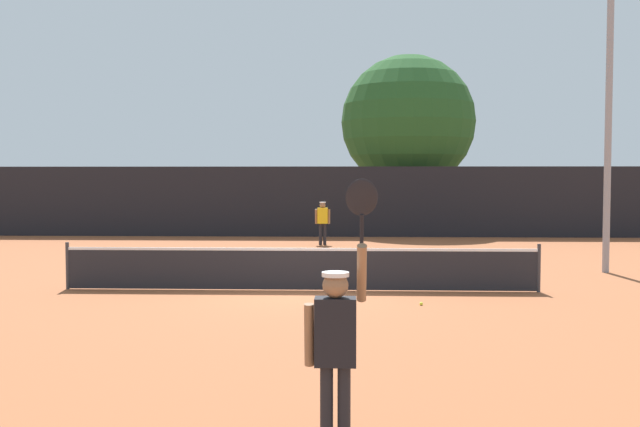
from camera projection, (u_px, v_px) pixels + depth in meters
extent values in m
plane|color=#9E5633|center=(300.00, 291.00, 16.57)|extent=(120.00, 120.00, 0.00)
cube|color=#232328|center=(300.00, 270.00, 16.54)|extent=(10.61, 0.03, 0.91)
cube|color=white|center=(300.00, 249.00, 16.52)|extent=(10.61, 0.04, 0.06)
cylinder|color=#333338|center=(67.00, 266.00, 16.75)|extent=(0.08, 0.08, 1.07)
cylinder|color=#333338|center=(539.00, 268.00, 16.33)|extent=(0.08, 0.08, 1.07)
cube|color=black|center=(323.00, 202.00, 31.16)|extent=(36.72, 0.12, 2.97)
cube|color=black|center=(335.00, 332.00, 6.72)|extent=(0.38, 0.22, 0.62)
sphere|color=#8C6647|center=(335.00, 285.00, 6.70)|extent=(0.24, 0.24, 0.24)
cylinder|color=white|center=(335.00, 274.00, 6.70)|extent=(0.25, 0.25, 0.04)
cylinder|color=black|center=(327.00, 411.00, 6.77)|extent=(0.12, 0.12, 0.84)
cylinder|color=black|center=(344.00, 411.00, 6.76)|extent=(0.12, 0.12, 0.84)
cylinder|color=#8C6647|center=(309.00, 335.00, 6.74)|extent=(0.09, 0.18, 0.59)
cylinder|color=#8C6647|center=(362.00, 273.00, 6.78)|extent=(0.09, 0.33, 0.57)
cylinder|color=black|center=(362.00, 229.00, 6.82)|extent=(0.04, 0.11, 0.28)
ellipsoid|color=black|center=(362.00, 197.00, 6.86)|extent=(0.30, 0.13, 0.36)
cube|color=yellow|center=(323.00, 216.00, 27.54)|extent=(0.38, 0.22, 0.59)
sphere|color=#8C6647|center=(323.00, 205.00, 27.52)|extent=(0.22, 0.22, 0.22)
cylinder|color=white|center=(323.00, 202.00, 27.51)|extent=(0.24, 0.24, 0.04)
cylinder|color=black|center=(320.00, 234.00, 27.58)|extent=(0.12, 0.12, 0.79)
cylinder|color=black|center=(325.00, 234.00, 27.57)|extent=(0.12, 0.12, 0.79)
cylinder|color=#8C6647|center=(316.00, 216.00, 27.55)|extent=(0.09, 0.17, 0.56)
cylinder|color=#8C6647|center=(329.00, 216.00, 27.53)|extent=(0.09, 0.16, 0.56)
sphere|color=#CCE033|center=(421.00, 304.00, 14.66)|extent=(0.07, 0.07, 0.07)
cylinder|color=gray|center=(608.00, 130.00, 19.49)|extent=(0.18, 0.18, 7.56)
cylinder|color=brown|center=(408.00, 202.00, 34.47)|extent=(0.56, 0.56, 2.75)
sphere|color=#235123|center=(408.00, 122.00, 34.28)|extent=(6.22, 6.22, 6.22)
cube|color=#B7B7BC|center=(524.00, 213.00, 39.59)|extent=(1.91, 4.20, 0.90)
cube|color=#2D333D|center=(526.00, 198.00, 39.25)|extent=(1.70, 2.20, 0.64)
cylinder|color=black|center=(503.00, 217.00, 41.03)|extent=(0.22, 0.60, 0.60)
cylinder|color=black|center=(534.00, 217.00, 40.97)|extent=(0.22, 0.60, 0.60)
cylinder|color=black|center=(514.00, 220.00, 38.24)|extent=(0.22, 0.60, 0.60)
cylinder|color=black|center=(547.00, 220.00, 38.17)|extent=(0.22, 0.60, 0.60)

